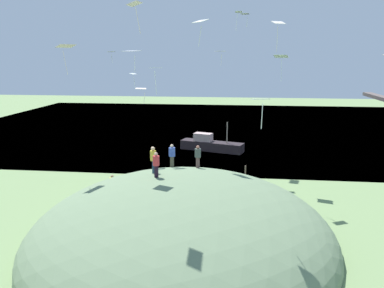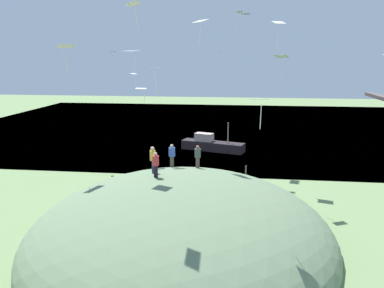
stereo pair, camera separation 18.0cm
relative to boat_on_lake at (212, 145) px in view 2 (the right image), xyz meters
name	(u,v)px [view 2 (the right image)]	position (x,y,z in m)	size (l,w,h in m)	color
ground_plane	(182,186)	(13.99, -1.63, -0.71)	(160.00, 160.00, 0.00)	#708B56
lake_water	(210,126)	(-18.36, -1.63, -0.91)	(58.60, 80.00, 0.40)	#345073
grass_hill	(181,240)	(24.56, -0.09, -0.71)	(20.60, 18.96, 7.62)	#69805D
boat_on_lake	(212,145)	(0.00, 0.00, 0.00)	(4.04, 7.91, 3.64)	black
person_with_child	(156,162)	(23.48, -1.83, 4.03)	(0.59, 0.59, 1.64)	black
person_near_shore	(153,156)	(22.12, -2.32, 4.03)	(0.39, 0.39, 1.81)	#1E354A
person_watching_kites	(172,153)	(19.05, -1.57, 3.53)	(0.50, 0.50, 1.74)	#504A39
person_walking_path	(113,182)	(17.00, -6.92, 0.37)	(0.47, 0.47, 1.74)	navy
person_on_hilltop	(198,154)	(19.67, 0.42, 3.67)	(0.51, 0.51, 1.66)	brown
kite_0	(239,14)	(8.60, 3.03, 14.41)	(0.48, 0.67, 1.73)	white
kite_1	(278,24)	(15.26, 6.10, 12.91)	(0.98, 1.13, 2.31)	silver
kite_2	(281,57)	(12.08, 6.74, 10.46)	(1.10, 1.35, 2.29)	white
kite_3	(259,101)	(27.65, 4.29, 8.39)	(0.75, 0.91, 1.52)	white
kite_5	(134,75)	(10.41, -6.64, 8.84)	(0.83, 0.67, 1.52)	white
kite_6	(131,52)	(22.60, -3.43, 10.80)	(1.12, 1.28, 1.36)	white
kite_7	(155,70)	(17.76, -2.98, 9.56)	(0.98, 1.04, 2.01)	white
kite_8	(134,5)	(27.30, -1.92, 12.94)	(0.90, 0.66, 1.56)	white
kite_9	(221,52)	(9.33, 1.44, 10.98)	(0.91, 1.14, 1.33)	silver
kite_10	(141,89)	(17.95, -4.05, 8.15)	(1.30, 1.04, 1.16)	white
kite_11	(66,47)	(20.87, -8.44, 11.14)	(1.44, 1.37, 2.03)	white
kite_12	(246,14)	(5.57, 3.68, 14.66)	(1.31, 1.05, 1.31)	white
kite_13	(200,22)	(16.97, 0.30, 13.00)	(1.40, 1.39, 1.93)	silver
kite_14	(112,52)	(3.39, -10.95, 11.05)	(1.19, 0.89, 1.21)	white
mooring_post	(246,173)	(11.42, 4.04, -0.03)	(0.14, 0.14, 1.35)	#4F3D36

